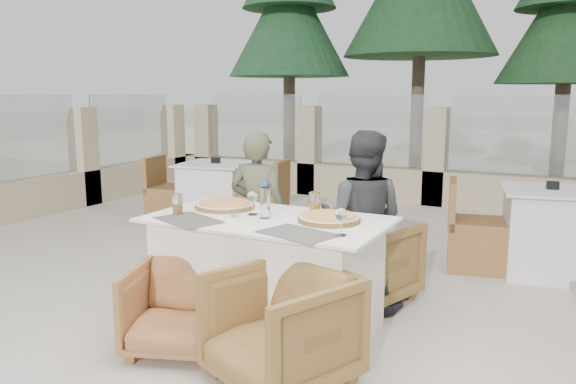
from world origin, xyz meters
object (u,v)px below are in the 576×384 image
at_px(beer_glass_left, 178,204).
at_px(armchair_near_right, 281,328).
at_px(armchair_near_left, 178,308).
at_px(wine_glass_centre, 253,202).
at_px(bg_table_b, 549,232).
at_px(dining_table, 268,273).
at_px(armchair_far_left, 281,246).
at_px(armchair_far_right, 365,260).
at_px(olive_dish, 235,218).
at_px(bg_table_a, 216,195).
at_px(beer_glass_right, 314,203).
at_px(diner_right, 362,221).
at_px(pizza_right, 329,218).
at_px(pizza_left, 225,204).
at_px(water_bottle, 265,200).
at_px(diner_left, 258,212).
at_px(wine_glass_corner, 341,220).

height_order(beer_glass_left, armchair_near_right, beer_glass_left).
bearing_deg(armchair_near_left, wine_glass_centre, 53.29).
xyz_separation_m(wine_glass_centre, bg_table_b, (1.78, 2.09, -0.48)).
xyz_separation_m(dining_table, armchair_near_right, (0.44, -0.63, -0.06)).
xyz_separation_m(armchair_far_left, armchair_far_right, (0.80, -0.11, 0.01)).
relative_size(olive_dish, bg_table_a, 0.07).
height_order(dining_table, wine_glass_centre, wine_glass_centre).
distance_m(wine_glass_centre, olive_dish, 0.24).
distance_m(beer_glass_right, bg_table_b, 2.39).
height_order(diner_right, bg_table_b, diner_right).
bearing_deg(pizza_right, beer_glass_right, 136.66).
distance_m(beer_glass_left, diner_right, 1.34).
xyz_separation_m(pizza_left, diner_right, (0.87, 0.50, -0.13)).
height_order(water_bottle, bg_table_b, water_bottle).
xyz_separation_m(armchair_far_left, bg_table_b, (2.02, 1.24, 0.08)).
xyz_separation_m(water_bottle, armchair_near_right, (0.45, -0.63, -0.57)).
bearing_deg(water_bottle, olive_dish, -125.47).
bearing_deg(beer_glass_left, olive_dish, -0.74).
xyz_separation_m(dining_table, wine_glass_centre, (-0.14, 0.04, 0.48)).
distance_m(armchair_near_right, bg_table_b, 3.02).
height_order(armchair_near_left, diner_right, diner_right).
relative_size(pizza_right, water_bottle, 1.67).
distance_m(beer_glass_right, bg_table_a, 3.08).
height_order(pizza_right, beer_glass_left, beer_glass_left).
bearing_deg(diner_right, pizza_left, 22.16).
xyz_separation_m(pizza_left, bg_table_b, (2.08, 1.99, -0.41)).
xyz_separation_m(water_bottle, beer_glass_left, (-0.60, -0.17, -0.05)).
relative_size(armchair_far_right, diner_left, 0.54).
xyz_separation_m(diner_left, bg_table_a, (-1.60, 1.73, -0.27)).
bearing_deg(diner_right, pizza_right, 79.37).
relative_size(dining_table, water_bottle, 6.53).
distance_m(olive_dish, armchair_near_left, 0.67).
distance_m(olive_dish, diner_right, 1.02).
relative_size(water_bottle, diner_left, 0.19).
relative_size(wine_glass_corner, armchair_far_left, 0.27).
relative_size(armchair_far_right, bg_table_b, 0.43).
distance_m(pizza_right, armchair_near_left, 1.12).
distance_m(olive_dish, armchair_near_right, 0.87).
bearing_deg(beer_glass_left, dining_table, 16.29).
height_order(dining_table, armchair_near_left, dining_table).
height_order(wine_glass_corner, beer_glass_right, wine_glass_corner).
distance_m(armchair_far_right, bg_table_a, 2.88).
distance_m(wine_glass_corner, armchair_far_left, 1.59).
relative_size(wine_glass_corner, armchair_far_right, 0.26).
height_order(water_bottle, olive_dish, water_bottle).
distance_m(dining_table, diner_left, 0.78).
bearing_deg(armchair_far_right, water_bottle, 79.65).
distance_m(pizza_left, bg_table_a, 2.73).
xyz_separation_m(armchair_near_right, bg_table_b, (1.20, 2.77, 0.06)).
relative_size(armchair_near_right, bg_table_b, 0.43).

